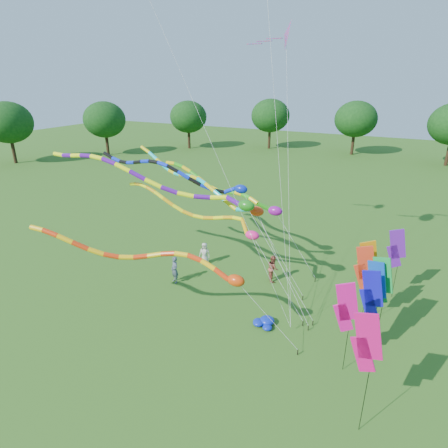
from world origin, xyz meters
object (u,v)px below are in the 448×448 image
at_px(tube_kite_red, 161,260).
at_px(person_c, 273,268).
at_px(person_b, 175,270).
at_px(tube_kite_orange, 203,213).
at_px(person_a, 205,253).
at_px(blue_nylon_heap, 262,322).

bearing_deg(tube_kite_red, person_c, 54.70).
bearing_deg(person_b, tube_kite_orange, 38.27).
bearing_deg(tube_kite_orange, tube_kite_red, -75.21).
bearing_deg(person_a, person_b, -110.60).
xyz_separation_m(blue_nylon_heap, person_c, (-1.16, 4.78, 0.71)).
xyz_separation_m(person_a, person_c, (5.19, -0.05, 0.09)).
bearing_deg(tube_kite_orange, person_c, 47.60).
bearing_deg(person_c, blue_nylon_heap, 160.85).
relative_size(person_a, person_c, 0.90).
bearing_deg(tube_kite_orange, person_b, -162.72).
height_order(tube_kite_red, person_c, tube_kite_red).
distance_m(blue_nylon_heap, person_b, 7.03).
xyz_separation_m(tube_kite_red, blue_nylon_heap, (4.25, 3.04, -4.15)).
height_order(blue_nylon_heap, person_c, person_c).
height_order(tube_kite_orange, person_a, tube_kite_orange).
bearing_deg(person_b, person_c, 59.21).
bearing_deg(person_a, person_c, -13.27).
relative_size(tube_kite_orange, person_c, 7.03).
relative_size(person_a, person_b, 0.89).
relative_size(blue_nylon_heap, person_a, 0.88).
bearing_deg(person_b, person_a, 112.35).
relative_size(tube_kite_red, tube_kite_orange, 1.01).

